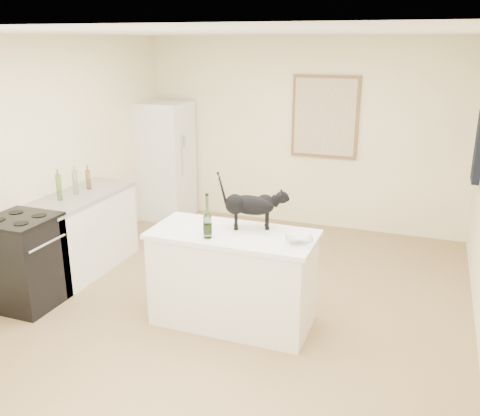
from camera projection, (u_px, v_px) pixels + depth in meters
The scene contains 19 objects.
floor at pixel (231, 309), 5.16m from camera, with size 5.50×5.50×0.00m, color #92754D.
ceiling at pixel (229, 33), 4.36m from camera, with size 5.50×5.50×0.00m, color white.
wall_back at pixel (303, 134), 7.21m from camera, with size 4.50×4.50×0.00m, color #FDF1C4.
wall_front at pixel (4, 335), 2.31m from camera, with size 4.50×4.50×0.00m, color #FDF1C4.
wall_left at pixel (32, 163), 5.51m from camera, with size 5.50×5.50×0.00m, color #FDF1C4.
island_base at pixel (233, 280), 4.82m from camera, with size 1.44×0.67×0.86m, color white.
island_top at pixel (233, 234), 4.68m from camera, with size 1.50×0.70×0.04m, color white.
left_cabinets at pixel (81, 234), 5.95m from camera, with size 0.60×1.40×0.86m, color white.
left_countertop at pixel (78, 196), 5.81m from camera, with size 0.62×1.44×0.04m, color gray.
stove at pixel (25, 263), 5.14m from camera, with size 0.60×0.60×0.90m, color black.
fridge at pixel (165, 161), 7.64m from camera, with size 0.68×0.68×1.70m, color white.
artwork_frame at pixel (325, 117), 7.01m from camera, with size 0.90×0.03×1.10m, color brown.
artwork_canvas at pixel (325, 117), 6.99m from camera, with size 0.82×0.00×1.02m, color beige.
hanging_garment at pixel (479, 147), 5.83m from camera, with size 0.08×0.34×0.80m, color black.
black_cat at pixel (251, 208), 4.72m from camera, with size 0.57×0.17×0.40m, color black, non-canonical shape.
wine_bottle at pixel (207, 219), 4.49m from camera, with size 0.08×0.08×0.35m, color #245522.
glass_bowl at pixel (299, 240), 4.41m from camera, with size 0.23×0.23×0.06m, color white.
fridge_paper at pixel (185, 141), 7.42m from camera, with size 0.00×0.13×0.17m, color beige.
counter_bottle_cluster at pixel (73, 184), 5.76m from camera, with size 0.09×0.54×0.28m.
Camera 1 is at (1.69, -4.28, 2.55)m, focal length 39.05 mm.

